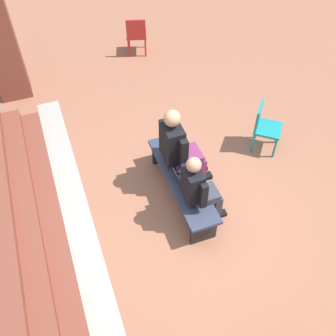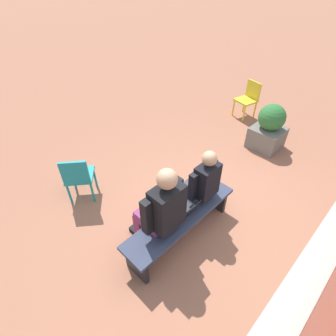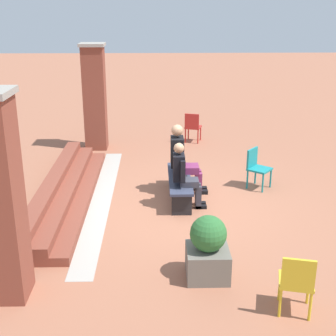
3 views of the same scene
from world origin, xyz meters
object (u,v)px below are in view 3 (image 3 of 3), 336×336
laptop (179,176)px  plastic_chair_foreground (193,126)px  plastic_chair_far_left (256,166)px  planter (208,249)px  bench (180,182)px  plastic_chair_near_bench_left (297,281)px  person_adult (183,157)px  person_student (184,173)px

laptop → plastic_chair_foreground: 4.14m
plastic_chair_far_left → planter: planter is taller
bench → plastic_chair_near_bench_left: bearing=-161.5°
planter → plastic_chair_far_left: bearing=-22.1°
plastic_chair_near_bench_left → bench: bearing=18.5°
plastic_chair_far_left → planter: 3.71m
person_adult → plastic_chair_far_left: 1.62m
bench → person_student: (-0.44, -0.06, 0.34)m
plastic_chair_near_bench_left → laptop: bearing=19.0°
bench → plastic_chair_near_bench_left: 3.97m
person_student → planter: person_student is taller
person_student → laptop: 0.41m
person_student → person_adult: size_ratio=0.89×
bench → plastic_chair_near_bench_left: (-3.76, -1.26, 0.13)m
person_adult → planter: size_ratio=1.54×
bench → planter: bearing=-174.9°
plastic_chair_foreground → plastic_chair_far_left: same height
plastic_chair_near_bench_left → planter: 1.34m
person_student → person_adult: (0.75, -0.01, 0.07)m
plastic_chair_foreground → plastic_chair_far_left: size_ratio=1.00×
person_adult → laptop: person_adult is taller
person_student → plastic_chair_near_bench_left: 3.54m
bench → plastic_chair_foreground: (4.02, -0.56, 0.13)m
plastic_chair_near_bench_left → plastic_chair_far_left: bearing=-5.1°
bench → laptop: (-0.08, 0.01, 0.15)m
person_adult → plastic_chair_foreground: size_ratio=1.72×
laptop → planter: 2.81m
person_student → laptop: bearing=11.9°
bench → person_adult: (0.31, -0.07, 0.40)m
person_student → person_adult: 0.75m
person_adult → plastic_chair_far_left: (0.25, -1.57, -0.28)m
laptop → plastic_chair_far_left: 1.78m
person_adult → plastic_chair_foreground: 3.76m
person_adult → plastic_chair_near_bench_left: person_adult is taller
bench → plastic_chair_foreground: bearing=-7.9°
laptop → person_adult: bearing=-12.4°
laptop → planter: bearing=-174.5°
laptop → plastic_chair_near_bench_left: plastic_chair_near_bench_left is taller
plastic_chair_foreground → person_student: bearing=173.7°
person_adult → plastic_chair_near_bench_left: size_ratio=1.72×
laptop → plastic_chair_near_bench_left: bearing=-161.0°
plastic_chair_near_bench_left → plastic_chair_far_left: size_ratio=1.00×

